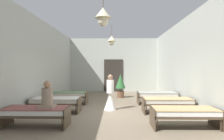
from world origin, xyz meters
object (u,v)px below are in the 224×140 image
at_px(bed_left_row_1, 56,101).
at_px(potted_plant, 120,84).
at_px(bed_right_row_0, 184,113).
at_px(bed_left_row_0, 36,112).
at_px(nurse_near_aisle, 110,97).
at_px(bed_right_row_1, 167,102).
at_px(patient_seated_primary, 47,98).
at_px(bed_right_row_2, 157,95).
at_px(bed_left_row_2, 68,95).

height_order(bed_left_row_1, potted_plant, potted_plant).
height_order(bed_right_row_0, bed_left_row_1, same).
distance_m(bed_left_row_0, nurse_near_aisle, 3.21).
relative_size(bed_right_row_1, patient_seated_primary, 2.38).
relative_size(nurse_near_aisle, potted_plant, 1.06).
relative_size(bed_right_row_0, patient_seated_primary, 2.38).
bearing_deg(patient_seated_primary, bed_right_row_2, 43.66).
bearing_deg(bed_right_row_0, nurse_near_aisle, 133.05).
bearing_deg(bed_left_row_2, nurse_near_aisle, -33.31).
bearing_deg(potted_plant, bed_right_row_2, -49.70).
relative_size(nurse_near_aisle, patient_seated_primary, 1.86).
bearing_deg(nurse_near_aisle, bed_right_row_1, 166.79).
distance_m(bed_right_row_0, nurse_near_aisle, 3.28).
xyz_separation_m(bed_right_row_0, bed_left_row_2, (-4.37, 3.80, 0.00)).
relative_size(bed_right_row_0, bed_left_row_2, 1.00).
bearing_deg(patient_seated_primary, bed_right_row_0, 0.58).
relative_size(bed_left_row_2, potted_plant, 1.36).
bearing_deg(bed_right_row_1, bed_left_row_2, 156.52).
bearing_deg(nurse_near_aisle, bed_right_row_2, -148.64).
height_order(bed_left_row_0, bed_right_row_0, same).
xyz_separation_m(nurse_near_aisle, potted_plant, (0.51, 3.45, 0.30)).
bearing_deg(bed_left_row_2, potted_plant, 37.77).
relative_size(bed_right_row_0, nurse_near_aisle, 1.28).
distance_m(bed_right_row_2, patient_seated_primary, 5.58).
distance_m(bed_left_row_0, bed_right_row_1, 4.77).
height_order(bed_left_row_1, patient_seated_primary, patient_seated_primary).
bearing_deg(bed_right_row_2, bed_left_row_2, 180.00).
distance_m(bed_left_row_0, bed_right_row_2, 5.79).
relative_size(bed_left_row_1, bed_right_row_1, 1.00).
bearing_deg(bed_right_row_1, patient_seated_primary, -154.26).
bearing_deg(bed_right_row_2, bed_left_row_1, -156.52).
relative_size(bed_left_row_2, bed_right_row_2, 1.00).
height_order(bed_right_row_2, patient_seated_primary, patient_seated_primary).
height_order(bed_right_row_0, potted_plant, potted_plant).
xyz_separation_m(bed_left_row_2, nurse_near_aisle, (2.13, -1.40, 0.09)).
bearing_deg(potted_plant, bed_left_row_1, -123.79).
height_order(patient_seated_primary, potted_plant, potted_plant).
height_order(bed_left_row_0, nurse_near_aisle, nurse_near_aisle).
relative_size(bed_right_row_0, bed_left_row_1, 1.00).
bearing_deg(nurse_near_aisle, bed_left_row_0, 47.62).
bearing_deg(bed_right_row_1, bed_left_row_0, -156.52).
distance_m(bed_right_row_1, potted_plant, 4.33).
bearing_deg(bed_left_row_2, patient_seated_primary, -84.79).
relative_size(bed_left_row_1, potted_plant, 1.36).
distance_m(bed_right_row_1, nurse_near_aisle, 2.30).
xyz_separation_m(bed_left_row_1, bed_right_row_1, (4.37, 0.00, 0.00)).
bearing_deg(bed_left_row_0, nurse_near_aisle, 48.32).
distance_m(bed_left_row_2, potted_plant, 3.36).
height_order(bed_left_row_0, bed_left_row_2, same).
bearing_deg(bed_right_row_1, bed_right_row_0, -90.00).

